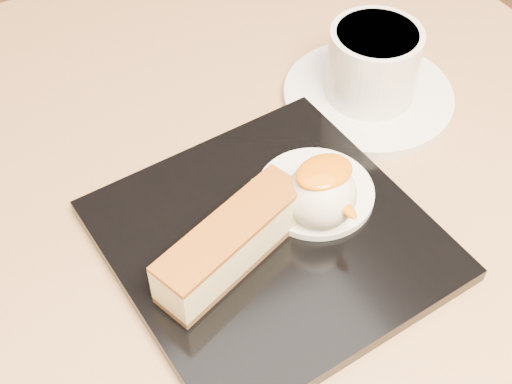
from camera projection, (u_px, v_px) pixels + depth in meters
table at (235, 355)px, 0.64m from camera, size 0.80×0.80×0.72m
dessert_plate at (270, 240)px, 0.53m from camera, size 0.23×0.23×0.01m
cheesecake at (231, 243)px, 0.49m from camera, size 0.13×0.07×0.04m
cream_smear at (315, 192)px, 0.54m from camera, size 0.09×0.09×0.01m
ice_cream_scoop at (321, 195)px, 0.51m from camera, size 0.05×0.05×0.05m
mango_sauce at (324, 172)px, 0.50m from camera, size 0.04×0.03×0.01m
mint_sprig at (266, 184)px, 0.54m from camera, size 0.03×0.02×0.00m
saucer at (368, 96)px, 0.63m from camera, size 0.15×0.15×0.01m
coffee_cup at (375, 61)px, 0.60m from camera, size 0.10×0.08×0.06m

